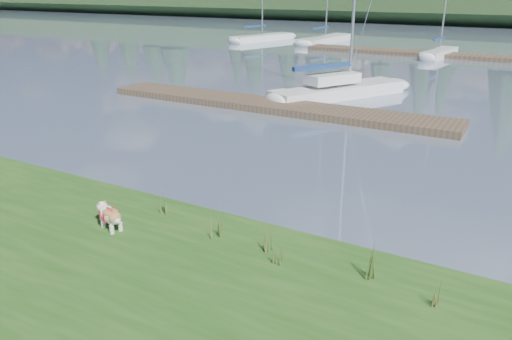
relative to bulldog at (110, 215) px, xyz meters
The scene contains 17 objects.
ground 33.34m from the bulldog, 87.94° to the left, with size 200.00×200.00×0.00m, color gray.
bank 2.98m from the bulldog, 65.98° to the right, with size 60.00×9.00×0.35m, color #2B541B.
ridge 76.34m from the bulldog, 89.10° to the left, with size 200.00×20.00×5.00m, color #1D3118.
bulldog is the anchor object (origin of this frame).
sailboat_main 16.52m from the bulldog, 92.65° to the left, with size 5.34×7.86×11.75m.
dock_near 12.64m from the bulldog, 102.82° to the left, with size 16.00×2.00×0.30m, color #4C3D2C.
dock_far 33.47m from the bulldog, 84.52° to the left, with size 26.00×2.20×0.30m, color #4C3D2C.
sailboat_bg_0 40.82m from the bulldog, 113.63° to the left, with size 3.93×8.09×11.58m.
sailboat_bg_1 40.39m from the bulldog, 105.18° to the left, with size 2.66×9.28×13.51m.
sailboat_bg_2 33.55m from the bulldog, 89.05° to the left, with size 1.93×6.10×9.24m.
weed_0 2.25m from the bulldog, 19.24° to the left, with size 0.17×0.14×0.72m.
weed_1 3.30m from the bulldog, 13.59° to the left, with size 0.17×0.14×0.56m.
weed_2 5.31m from the bulldog, ahead, with size 0.17×0.14×0.72m.
weed_3 1.24m from the bulldog, 69.46° to the left, with size 0.17×0.14×0.56m.
weed_4 3.66m from the bulldog, ahead, with size 0.17×0.14×0.45m.
weed_5 6.38m from the bulldog, ahead, with size 0.17×0.14×0.50m.
mud_lip 2.17m from the bulldog, 55.03° to the left, with size 60.00×0.50×0.14m, color #33281C.
Camera 1 is at (5.94, -9.89, 5.08)m, focal length 35.00 mm.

